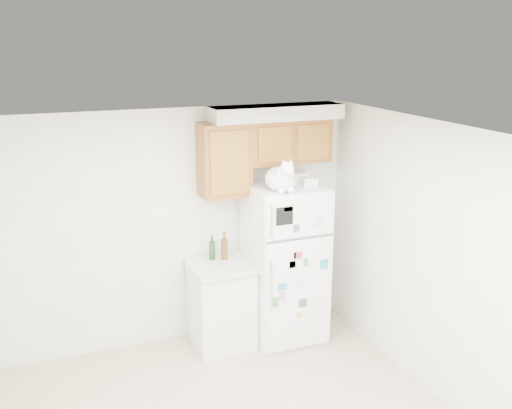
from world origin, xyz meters
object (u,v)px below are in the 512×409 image
cat (282,178)px  bottle_amber (224,245)px  storage_box_front (310,182)px  base_counter (222,304)px  refrigerator (285,263)px  bottle_green (212,247)px  storage_box_back (299,177)px

cat → bottle_amber: size_ratio=1.69×
cat → storage_box_front: (0.35, 0.08, -0.09)m
base_counter → cat: 1.50m
refrigerator → bottle_green: bearing=163.7°
storage_box_back → bottle_green: 1.18m
bottle_green → base_counter: bearing=-71.6°
base_counter → storage_box_front: storage_box_front is taller
storage_box_back → base_counter: bearing=174.2°
storage_box_front → refrigerator: bearing=158.2°
refrigerator → storage_box_back: bearing=29.9°
refrigerator → cat: cat is taller
storage_box_back → bottle_green: bearing=165.5°
bottle_green → storage_box_back: bearing=-5.7°
refrigerator → storage_box_front: (0.21, -0.12, 0.89)m
cat → storage_box_back: (0.34, 0.32, -0.08)m
storage_box_front → bottle_amber: (-0.83, 0.29, -0.68)m
cat → storage_box_back: cat is taller
storage_box_front → bottle_green: (-0.95, 0.33, -0.69)m
base_counter → bottle_amber: size_ratio=3.07×
cat → storage_box_front: cat is taller
cat → bottle_green: (-0.60, 0.41, -0.78)m
refrigerator → storage_box_back: storage_box_back is taller
storage_box_front → bottle_green: 1.22m
bottle_green → refrigerator: bearing=-16.3°
refrigerator → cat: size_ratio=3.35×
base_counter → storage_box_back: size_ratio=5.11×
refrigerator → storage_box_front: 0.93m
bottle_green → bottle_amber: 0.13m
base_counter → bottle_green: size_ratio=3.45×
refrigerator → bottle_green: 0.79m
base_counter → bottle_green: 0.61m
refrigerator → cat: (-0.13, -0.19, 0.98)m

